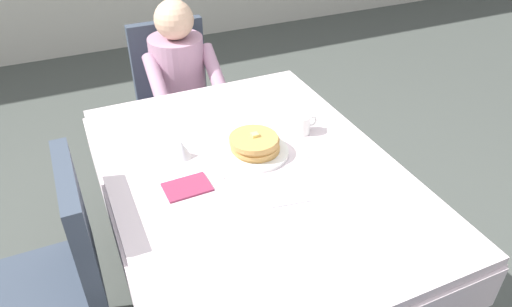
# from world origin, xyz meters

# --- Properties ---
(ground_plane) EXTENTS (14.00, 14.00, 0.00)m
(ground_plane) POSITION_xyz_m (0.00, 0.00, 0.00)
(ground_plane) COLOR #474C47
(dining_table_main) EXTENTS (1.12, 1.52, 0.74)m
(dining_table_main) POSITION_xyz_m (0.00, 0.00, 0.65)
(dining_table_main) COLOR silver
(dining_table_main) RESTS_ON ground
(chair_diner) EXTENTS (0.44, 0.45, 0.93)m
(chair_diner) POSITION_xyz_m (0.00, 1.17, 0.53)
(chair_diner) COLOR #384251
(chair_diner) RESTS_ON ground
(diner_person) EXTENTS (0.40, 0.43, 1.12)m
(diner_person) POSITION_xyz_m (0.00, 1.01, 0.67)
(diner_person) COLOR #B2849E
(diner_person) RESTS_ON ground
(chair_left_side) EXTENTS (0.45, 0.44, 0.93)m
(chair_left_side) POSITION_xyz_m (-0.77, 0.00, 0.53)
(chair_left_side) COLOR #384251
(chair_left_side) RESTS_ON ground
(plate_breakfast) EXTENTS (0.28, 0.28, 0.02)m
(plate_breakfast) POSITION_xyz_m (0.05, 0.10, 0.75)
(plate_breakfast) COLOR white
(plate_breakfast) RESTS_ON dining_table_main
(breakfast_stack) EXTENTS (0.21, 0.21, 0.08)m
(breakfast_stack) POSITION_xyz_m (0.05, 0.10, 0.79)
(breakfast_stack) COLOR tan
(breakfast_stack) RESTS_ON plate_breakfast
(cup_coffee) EXTENTS (0.11, 0.08, 0.08)m
(cup_coffee) POSITION_xyz_m (0.30, 0.16, 0.78)
(cup_coffee) COLOR white
(cup_coffee) RESTS_ON dining_table_main
(syrup_pitcher) EXTENTS (0.08, 0.08, 0.07)m
(syrup_pitcher) POSITION_xyz_m (-0.23, 0.19, 0.78)
(syrup_pitcher) COLOR silver
(syrup_pitcher) RESTS_ON dining_table_main
(fork_left_of_plate) EXTENTS (0.03, 0.18, 0.00)m
(fork_left_of_plate) POSITION_xyz_m (-0.14, 0.08, 0.74)
(fork_left_of_plate) COLOR silver
(fork_left_of_plate) RESTS_ON dining_table_main
(knife_right_of_plate) EXTENTS (0.02, 0.20, 0.00)m
(knife_right_of_plate) POSITION_xyz_m (0.24, 0.08, 0.74)
(knife_right_of_plate) COLOR silver
(knife_right_of_plate) RESTS_ON dining_table_main
(spoon_near_edge) EXTENTS (0.15, 0.04, 0.00)m
(spoon_near_edge) POSITION_xyz_m (0.04, -0.24, 0.74)
(spoon_near_edge) COLOR silver
(spoon_near_edge) RESTS_ON dining_table_main
(napkin_folded) EXTENTS (0.17, 0.13, 0.01)m
(napkin_folded) POSITION_xyz_m (-0.27, -0.01, 0.74)
(napkin_folded) COLOR #8C2D4C
(napkin_folded) RESTS_ON dining_table_main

